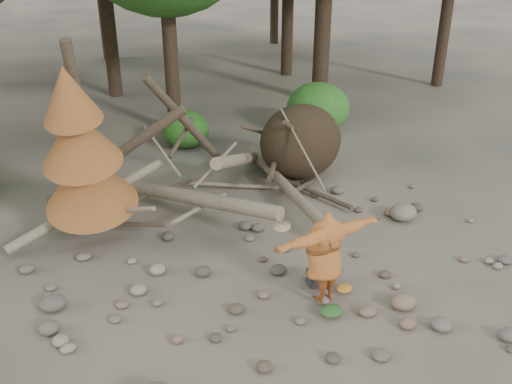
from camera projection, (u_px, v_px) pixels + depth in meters
ground at (306, 286)px, 10.73m from camera, size 120.00×120.00×0.00m
deadfall_pile at (283, 148)px, 14.53m from camera, size 8.55×5.24×3.30m
dead_conifer at (82, 153)px, 11.12m from camera, size 2.06×2.16×4.35m
bush_mid at (186, 129)px, 16.99m from camera, size 1.40×1.40×1.12m
bush_right at (318, 108)px, 18.07m from camera, size 2.00×2.00×1.60m
frisbee_thrower at (325, 256)px, 9.88m from camera, size 2.24×0.65×1.88m
backpack at (319, 279)px, 10.69m from camera, size 0.49×0.38×0.29m
cloth_green at (331, 313)px, 9.89m from camera, size 0.40×0.33×0.15m
cloth_orange at (344, 291)px, 10.52m from camera, size 0.31×0.25×0.11m
boulder_front_right at (404, 301)px, 10.09m from camera, size 0.46×0.41×0.28m
boulder_mid_right at (403, 212)px, 13.02m from camera, size 0.63×0.57×0.38m
boulder_mid_left at (53, 303)px, 10.05m from camera, size 0.46×0.42×0.28m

